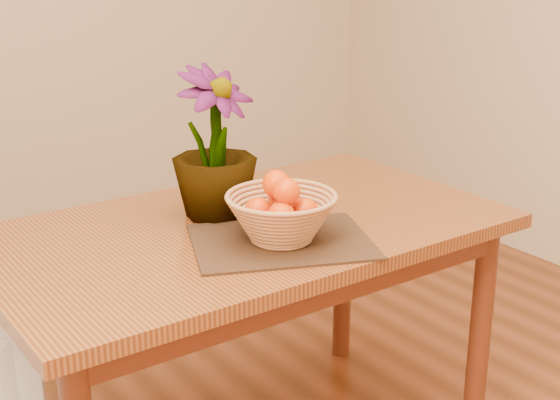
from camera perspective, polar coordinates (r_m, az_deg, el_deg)
table at (r=2.15m, az=-2.47°, el=-3.92°), size 1.40×0.80×0.75m
placemat at (r=1.98m, az=0.10°, el=-3.06°), size 0.54×0.48×0.01m
wicker_basket at (r=1.96m, az=0.10°, el=-1.42°), size 0.28×0.28×0.12m
orange_pile at (r=1.95m, az=0.09°, el=-0.21°), size 0.16×0.17×0.13m
potted_plant at (r=2.12m, az=-4.84°, el=4.14°), size 0.29×0.29×0.41m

